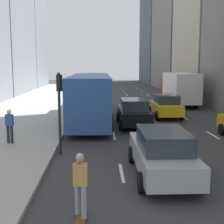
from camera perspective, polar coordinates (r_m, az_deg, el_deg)
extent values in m
cube|color=#9E9E99|center=(30.82, -13.53, 1.17)|extent=(8.00, 66.00, 0.15)
cube|color=white|center=(11.69, 1.76, -11.00)|extent=(0.12, 2.00, 0.01)
cube|color=white|center=(17.45, 0.36, -4.39)|extent=(0.12, 2.00, 0.01)
cube|color=white|center=(23.33, -0.33, -1.08)|extent=(0.12, 2.00, 0.01)
cube|color=white|center=(29.26, -0.73, 0.89)|extent=(0.12, 2.00, 0.01)
cube|color=white|center=(35.21, -1.00, 2.20)|extent=(0.12, 2.00, 0.01)
cube|color=white|center=(41.18, -1.20, 3.13)|extent=(0.12, 2.00, 0.01)
cube|color=white|center=(47.16, -1.34, 3.82)|extent=(0.12, 2.00, 0.01)
cube|color=white|center=(53.14, -1.45, 4.36)|extent=(0.12, 2.00, 0.01)
cube|color=white|center=(12.21, 15.21, -10.45)|extent=(0.12, 2.00, 0.01)
cube|color=white|center=(17.80, 9.43, -4.25)|extent=(0.12, 2.00, 0.01)
cube|color=white|center=(23.59, 6.49, -1.03)|extent=(0.12, 2.00, 0.01)
cube|color=white|center=(29.47, 4.72, 0.92)|extent=(0.12, 2.00, 0.01)
cube|color=white|center=(35.39, 3.54, 2.21)|extent=(0.12, 2.00, 0.01)
cube|color=white|center=(41.33, 2.69, 3.14)|extent=(0.12, 2.00, 0.01)
cube|color=white|center=(47.29, 2.06, 3.83)|extent=(0.12, 2.00, 0.01)
cube|color=white|center=(53.25, 1.57, 4.37)|extent=(0.12, 2.00, 0.01)
cube|color=white|center=(18.57, 17.94, -4.02)|extent=(0.12, 2.00, 0.01)
cube|color=white|center=(24.18, 13.06, -0.96)|extent=(0.12, 2.00, 0.01)
cube|color=white|center=(29.94, 10.04, 0.94)|extent=(0.12, 2.00, 0.01)
cube|color=white|center=(35.78, 8.00, 2.22)|extent=(0.12, 2.00, 0.01)
cube|color=white|center=(41.67, 6.54, 3.14)|extent=(0.12, 2.00, 0.01)
cube|color=white|center=(47.58, 5.43, 3.83)|extent=(0.12, 2.00, 0.01)
cube|color=white|center=(53.51, 4.57, 4.36)|extent=(0.12, 2.00, 0.01)
cube|color=gray|center=(45.93, -19.38, 14.49)|extent=(6.00, 13.79, 18.05)
cube|color=#A89E89|center=(39.93, 17.38, 15.80)|extent=(6.00, 11.70, 18.39)
cube|color=slate|center=(54.11, 11.90, 12.88)|extent=(6.00, 16.65, 16.28)
cube|color=#4C515B|center=(71.81, 8.39, 14.27)|extent=(6.00, 17.24, 22.29)
cylinder|color=black|center=(18.66, 19.46, -3.02)|extent=(0.22, 0.66, 0.66)
cube|color=yellow|center=(23.97, 9.74, 0.76)|extent=(1.80, 4.40, 0.76)
cube|color=#28333D|center=(23.63, 9.92, 2.35)|extent=(1.58, 2.29, 0.64)
cube|color=#F2E599|center=(23.59, 9.94, 3.29)|extent=(0.44, 0.20, 0.14)
cylinder|color=black|center=(25.18, 7.07, 0.31)|extent=(0.22, 0.66, 0.66)
cylinder|color=black|center=(25.53, 11.06, 0.33)|extent=(0.22, 0.66, 0.66)
cylinder|color=black|center=(22.52, 8.19, -0.68)|extent=(0.22, 0.66, 0.66)
cylinder|color=black|center=(22.92, 12.62, -0.65)|extent=(0.22, 0.66, 0.66)
cube|color=black|center=(20.26, 3.94, -0.50)|extent=(1.80, 4.80, 0.81)
cube|color=#28333D|center=(19.87, 4.05, 1.43)|extent=(1.58, 2.50, 0.64)
cylinder|color=black|center=(21.71, 1.14, -0.94)|extent=(0.22, 0.66, 0.66)
cylinder|color=black|center=(21.89, 5.85, -0.91)|extent=(0.22, 0.66, 0.66)
cylinder|color=black|center=(18.79, 1.69, -2.45)|extent=(0.22, 0.66, 0.66)
cylinder|color=black|center=(19.00, 7.11, -2.39)|extent=(0.22, 0.66, 0.66)
cube|color=#9EA0A5|center=(11.37, 9.01, -8.02)|extent=(1.80, 4.90, 0.73)
cube|color=#28333D|center=(10.92, 9.39, -5.01)|extent=(1.58, 2.55, 0.64)
cylinder|color=black|center=(12.78, 3.63, -7.76)|extent=(0.22, 0.66, 0.66)
cylinder|color=black|center=(13.09, 11.56, -7.53)|extent=(0.22, 0.66, 0.66)
cylinder|color=black|center=(9.93, 5.48, -12.69)|extent=(0.22, 0.66, 0.66)
cylinder|color=black|center=(10.32, 15.66, -12.14)|extent=(0.22, 0.66, 0.66)
cube|color=#2D519E|center=(21.60, -3.91, 2.92)|extent=(2.50, 11.60, 2.90)
cube|color=#28333D|center=(27.30, -3.59, 4.84)|extent=(2.30, 0.12, 1.40)
cube|color=#28333D|center=(21.63, -7.13, 3.82)|extent=(0.08, 9.86, 1.10)
cube|color=yellow|center=(27.25, -3.61, 6.73)|extent=(1.50, 0.10, 0.36)
cylinder|color=black|center=(25.38, -6.48, 0.78)|extent=(0.30, 1.00, 1.00)
cylinder|color=black|center=(25.32, -0.83, 0.81)|extent=(0.30, 1.00, 1.00)
cylinder|color=black|center=(18.70, -7.97, -2.05)|extent=(0.30, 1.00, 1.00)
cylinder|color=black|center=(18.62, -0.29, -2.01)|extent=(0.30, 1.00, 1.00)
cube|color=maroon|center=(34.74, 10.69, 4.44)|extent=(2.10, 2.40, 2.10)
cube|color=#28333D|center=(35.84, 10.30, 5.05)|extent=(1.90, 0.10, 0.90)
cube|color=white|center=(30.65, 12.47, 4.41)|extent=(2.30, 6.00, 2.70)
cylinder|color=black|center=(34.61, 8.95, 2.72)|extent=(0.28, 0.90, 0.90)
cylinder|color=black|center=(35.08, 12.32, 2.71)|extent=(0.28, 0.90, 0.90)
cylinder|color=black|center=(29.34, 10.80, 1.63)|extent=(0.28, 0.90, 0.90)
cylinder|color=black|center=(29.94, 15.09, 1.63)|extent=(0.28, 0.90, 0.90)
cube|color=brown|center=(8.53, -5.70, -18.48)|extent=(0.24, 0.80, 0.03)
cylinder|color=black|center=(8.79, -5.59, -17.80)|extent=(0.18, 0.05, 0.05)
cylinder|color=black|center=(8.29, -5.82, -19.52)|extent=(0.18, 0.05, 0.05)
cylinder|color=gray|center=(8.46, -6.33, -15.48)|extent=(0.14, 0.14, 0.84)
cylinder|color=gray|center=(8.23, -5.15, -16.17)|extent=(0.14, 0.14, 0.84)
cube|color=#B78C47|center=(8.08, -5.83, -11.29)|extent=(0.36, 0.22, 0.56)
sphere|color=#9E7051|center=(7.95, -5.87, -8.58)|extent=(0.22, 0.22, 0.22)
sphere|color=#B2AD9E|center=(7.93, -5.88, -8.17)|extent=(0.20, 0.20, 0.20)
cylinder|color=#23232D|center=(16.01, -18.46, -3.93)|extent=(0.14, 0.14, 0.86)
cylinder|color=#23232D|center=(15.96, -17.84, -3.93)|extent=(0.14, 0.14, 0.86)
cube|color=#2D4CA5|center=(15.85, -18.27, -1.42)|extent=(0.36, 0.22, 0.56)
sphere|color=beige|center=(15.79, -18.34, 0.01)|extent=(0.22, 0.22, 0.22)
cylinder|color=black|center=(13.83, -9.57, -0.37)|extent=(0.12, 0.12, 3.60)
cube|color=black|center=(13.86, -9.62, 5.26)|extent=(0.24, 0.20, 0.72)
sphere|color=red|center=(13.96, -9.59, 6.23)|extent=(0.14, 0.14, 0.14)
sphere|color=#4C3F14|center=(13.97, -9.56, 5.29)|extent=(0.14, 0.14, 0.14)
sphere|color=#198C2D|center=(13.99, -9.54, 4.35)|extent=(0.14, 0.14, 0.14)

